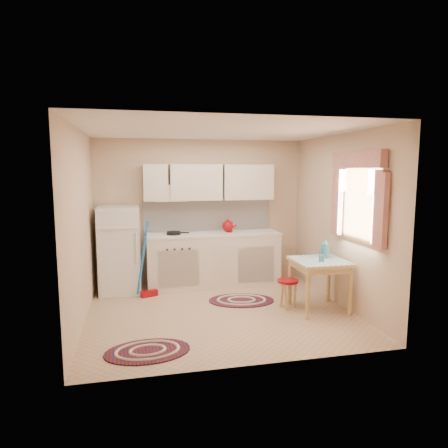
# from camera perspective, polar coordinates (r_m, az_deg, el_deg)

# --- Properties ---
(room_shell) EXTENTS (3.64, 3.60, 2.52)m
(room_shell) POSITION_cam_1_polar(r_m,az_deg,el_deg) (5.68, 0.34, 3.85)
(room_shell) COLOR tan
(room_shell) RESTS_ON ground
(fridge) EXTENTS (0.65, 0.60, 1.40)m
(fridge) POSITION_cam_1_polar(r_m,az_deg,el_deg) (6.67, -14.70, -3.60)
(fridge) COLOR silver
(fridge) RESTS_ON ground
(broom) EXTENTS (0.30, 0.21, 1.20)m
(broom) POSITION_cam_1_polar(r_m,az_deg,el_deg) (6.34, -10.75, -4.98)
(broom) COLOR #1C60B1
(broom) RESTS_ON ground
(base_cabinets) EXTENTS (2.25, 0.60, 0.88)m
(base_cabinets) POSITION_cam_1_polar(r_m,az_deg,el_deg) (6.89, -1.53, -5.20)
(base_cabinets) COLOR beige
(base_cabinets) RESTS_ON ground
(countertop) EXTENTS (2.27, 0.62, 0.04)m
(countertop) POSITION_cam_1_polar(r_m,az_deg,el_deg) (6.80, -1.54, -1.42)
(countertop) COLOR silver
(countertop) RESTS_ON base_cabinets
(frying_pan) EXTENTS (0.27, 0.27, 0.05)m
(frying_pan) POSITION_cam_1_polar(r_m,az_deg,el_deg) (6.65, -7.21, -1.29)
(frying_pan) COLOR black
(frying_pan) RESTS_ON countertop
(red_kettle) EXTENTS (0.27, 0.26, 0.21)m
(red_kettle) POSITION_cam_1_polar(r_m,az_deg,el_deg) (6.83, 0.53, -0.30)
(red_kettle) COLOR #93050C
(red_kettle) RESTS_ON countertop
(red_canister) EXTENTS (0.11, 0.11, 0.16)m
(red_canister) POSITION_cam_1_polar(r_m,az_deg,el_deg) (6.84, 0.81, -0.51)
(red_canister) COLOR #93050C
(red_canister) RESTS_ON countertop
(table) EXTENTS (0.72, 0.72, 0.72)m
(table) POSITION_cam_1_polar(r_m,az_deg,el_deg) (5.87, 13.41, -8.51)
(table) COLOR tan
(table) RESTS_ON ground
(stool) EXTENTS (0.40, 0.40, 0.42)m
(stool) POSITION_cam_1_polar(r_m,az_deg,el_deg) (5.89, 9.06, -9.85)
(stool) COLOR #93050C
(stool) RESTS_ON ground
(coffee_pot) EXTENTS (0.17, 0.15, 0.28)m
(coffee_pot) POSITION_cam_1_polar(r_m,az_deg,el_deg) (5.92, 14.22, -3.44)
(coffee_pot) COLOR teal
(coffee_pot) RESTS_ON table
(mug) EXTENTS (0.09, 0.09, 0.10)m
(mug) POSITION_cam_1_polar(r_m,az_deg,el_deg) (5.67, 13.75, -4.82)
(mug) COLOR teal
(mug) RESTS_ON table
(rug_center) EXTENTS (1.10, 0.83, 0.02)m
(rug_center) POSITION_cam_1_polar(r_m,az_deg,el_deg) (6.19, 2.51, -10.85)
(rug_center) COLOR #651A0B
(rug_center) RESTS_ON ground
(rug_left) EXTENTS (0.97, 0.67, 0.02)m
(rug_left) POSITION_cam_1_polar(r_m,az_deg,el_deg) (4.67, -10.85, -17.42)
(rug_left) COLOR #651A0B
(rug_left) RESTS_ON ground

